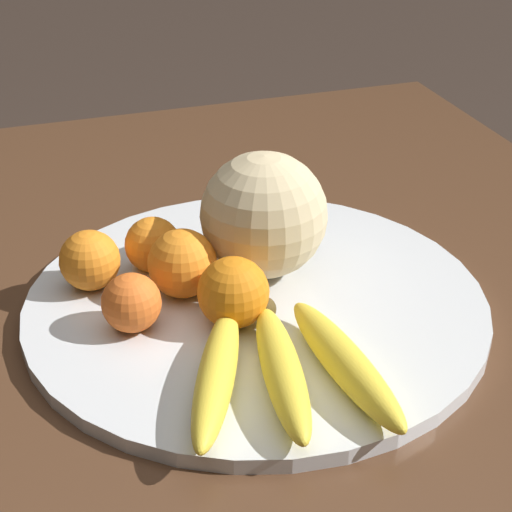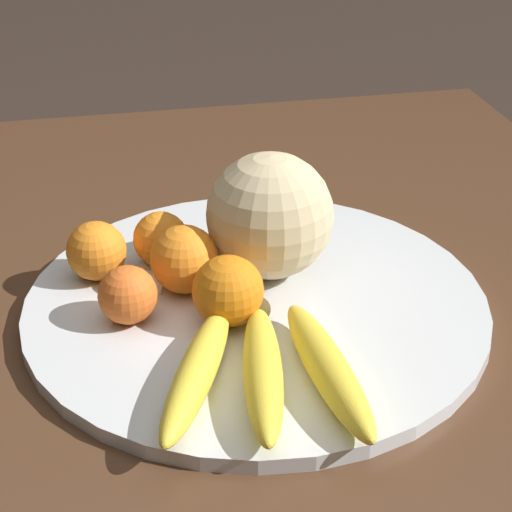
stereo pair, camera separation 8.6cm
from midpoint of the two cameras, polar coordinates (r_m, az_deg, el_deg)
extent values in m
cube|color=#4C301E|center=(0.86, 7.34, -7.16)|extent=(1.38, 0.91, 0.04)
cube|color=#4C301E|center=(1.65, 12.34, -3.07)|extent=(0.07, 0.07, 0.69)
cube|color=#4C301E|center=(1.53, -14.34, -6.12)|extent=(0.07, 0.07, 0.69)
cylinder|color=silver|center=(0.89, 2.77, -3.31)|extent=(0.48, 0.48, 0.02)
torus|color=#1E4C56|center=(0.89, 2.77, -3.21)|extent=(0.48, 0.48, 0.01)
sphere|color=beige|center=(0.90, 3.67, 2.64)|extent=(0.14, 0.14, 0.14)
sphere|color=#473819|center=(0.84, 3.09, -3.66)|extent=(0.02, 0.02, 0.02)
ellipsoid|color=yellow|center=(0.75, -0.68, -7.80)|extent=(0.20, 0.11, 0.03)
ellipsoid|color=yellow|center=(0.76, 3.75, -7.81)|extent=(0.20, 0.07, 0.03)
ellipsoid|color=yellow|center=(0.77, 8.06, -7.51)|extent=(0.20, 0.05, 0.04)
sphere|color=orange|center=(0.84, -5.67, -2.68)|extent=(0.06, 0.06, 0.06)
sphere|color=orange|center=(0.93, -3.75, 1.05)|extent=(0.06, 0.06, 0.06)
sphere|color=orange|center=(0.83, 1.09, -2.43)|extent=(0.07, 0.07, 0.07)
sphere|color=orange|center=(0.91, -7.97, 0.26)|extent=(0.06, 0.06, 0.06)
sphere|color=orange|center=(0.88, -2.02, -0.29)|extent=(0.07, 0.07, 0.07)
cube|color=white|center=(0.92, -4.38, -1.41)|extent=(0.08, 0.04, 0.00)
camera|label=1|loc=(0.04, -87.14, 1.65)|focal=60.00mm
camera|label=2|loc=(0.04, 92.86, -1.65)|focal=60.00mm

